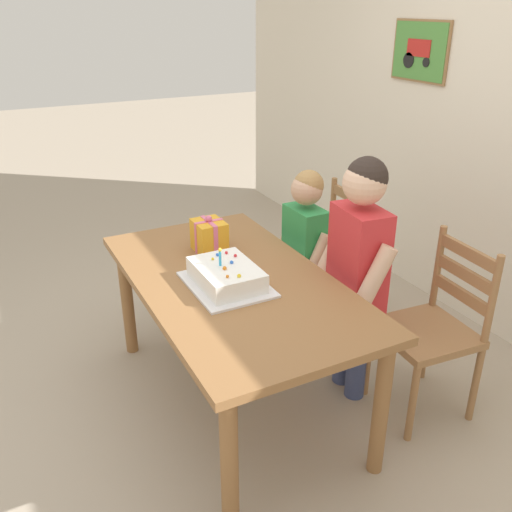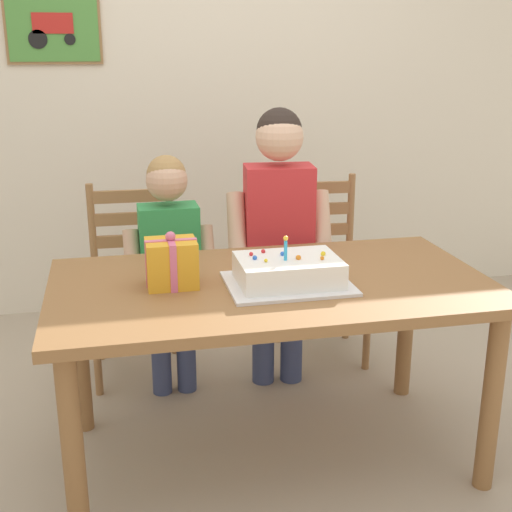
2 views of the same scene
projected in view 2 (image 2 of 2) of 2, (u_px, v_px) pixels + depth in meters
ground_plane at (270, 454)px, 2.69m from camera, size 20.00×20.00×0.00m
back_wall at (200, 90)px, 3.98m from camera, size 6.40×0.11×2.60m
dining_table at (271, 304)px, 2.49m from camera, size 1.60×0.88×0.73m
birthday_cake at (288, 272)px, 2.41m from camera, size 0.44×0.34×0.19m
gift_box_red_large at (172, 263)px, 2.40m from camera, size 0.18×0.16×0.20m
chair_left at (135, 280)px, 3.26m from camera, size 0.43×0.43×0.92m
chair_right at (320, 267)px, 3.45m from camera, size 0.45×0.45×0.92m
child_older at (279, 222)px, 3.04m from camera, size 0.49×0.29×1.30m
child_younger at (170, 254)px, 2.98m from camera, size 0.40×0.23×1.11m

